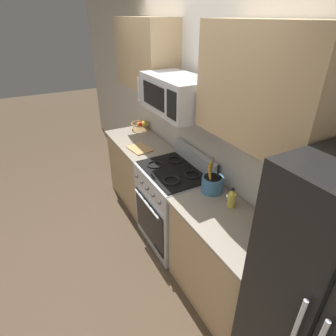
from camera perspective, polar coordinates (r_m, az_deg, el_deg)
name	(u,v)px	position (r m, az deg, el deg)	size (l,w,h in m)	color
ground_plane	(118,259)	(3.22, -10.33, -17.85)	(16.00, 16.00, 0.00)	#473828
wall_back	(204,130)	(2.87, 7.49, 7.79)	(8.00, 0.10, 2.60)	beige
counter_left	(140,171)	(3.80, -5.73, -0.60)	(1.05, 0.58, 0.91)	tan
range_oven	(173,205)	(3.10, 1.04, -7.69)	(0.76, 0.62, 1.09)	#B2B5BA
counter_right	(223,262)	(2.57, 11.24, -18.38)	(1.00, 0.58, 0.91)	tan
microwave	(177,95)	(2.58, 1.79, 14.88)	(0.74, 0.44, 0.32)	#B2B5BA
upper_cabinets_left	(145,54)	(3.39, -4.73, 22.26)	(1.04, 0.34, 0.75)	tan
upper_cabinets_right	(264,87)	(1.90, 19.15, 15.51)	(0.99, 0.34, 0.75)	tan
utensil_crock	(212,183)	(2.54, 9.10, -3.16)	(0.20, 0.20, 0.32)	teal
fruit_basket	(141,126)	(3.95, -5.64, 8.67)	(0.27, 0.27, 0.12)	#9E7A4C
cutting_board	(139,149)	(3.35, -5.91, 3.97)	(0.30, 0.21, 0.02)	tan
bottle_oil	(232,198)	(2.38, 13.00, -6.10)	(0.07, 0.07, 0.18)	gold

